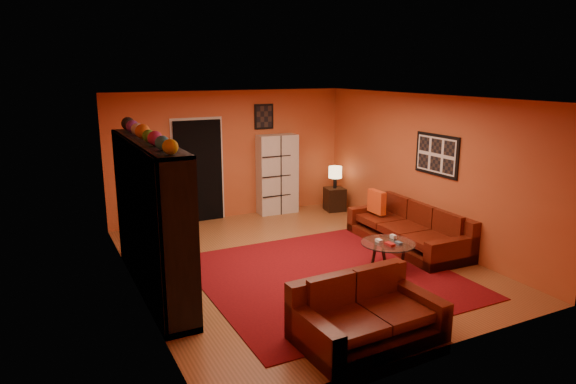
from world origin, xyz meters
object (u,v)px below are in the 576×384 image
coffee_table (388,246)px  storage_cabinet (277,174)px  loveseat (363,314)px  tv (154,221)px  side_table (335,199)px  sofa (411,230)px  bowl_chair (163,220)px  table_lamp (335,173)px  entertainment_unit (151,217)px

coffee_table → storage_cabinet: (-0.13, 3.66, 0.47)m
loveseat → coffee_table: size_ratio=2.01×
tv → side_table: size_ratio=1.81×
sofa → bowl_chair: 4.47m
tv → table_lamp: 4.97m
sofa → table_lamp: bearing=91.2°
sofa → storage_cabinet: bearing=113.2°
tv → sofa: tv is taller
entertainment_unit → loveseat: entertainment_unit is taller
tv → sofa: bearing=-92.9°
loveseat → table_lamp: size_ratio=3.51×
entertainment_unit → coffee_table: 3.55m
side_table → table_lamp: size_ratio=1.05×
tv → storage_cabinet: 4.21m
entertainment_unit → tv: 0.10m
loveseat → side_table: (2.59, 4.81, -0.03)m
storage_cabinet → side_table: size_ratio=3.36×
storage_cabinet → bowl_chair: bearing=-165.3°
bowl_chair → table_lamp: (3.78, 0.15, 0.51)m
side_table → coffee_table: bearing=-108.0°
coffee_table → side_table: bearing=72.0°
storage_cabinet → loveseat: bearing=-102.5°
loveseat → storage_cabinet: bearing=-17.4°
loveseat → coffee_table: 2.19m
tv → bowl_chair: bearing=-15.3°
tv → storage_cabinet: (3.19, 2.74, -0.14)m
table_lamp → tv: bearing=-151.9°
loveseat → sofa: bearing=-51.2°
entertainment_unit → sofa: bearing=-2.2°
entertainment_unit → tv: size_ratio=3.31×
tv → bowl_chair: tv is taller
table_lamp → entertainment_unit: bearing=-151.6°
sofa → bowl_chair: (-3.77, 2.41, 0.04)m
tv → loveseat: tv is taller
side_table → entertainment_unit: bearing=-151.6°
loveseat → side_table: 5.46m
entertainment_unit → storage_cabinet: size_ratio=1.79×
coffee_table → table_lamp: size_ratio=1.75×
storage_cabinet → side_table: (1.19, -0.41, -0.59)m
loveseat → storage_cabinet: storage_cabinet is taller
entertainment_unit → side_table: 5.10m
bowl_chair → storage_cabinet: bearing=12.2°
side_table → loveseat: bearing=-118.3°
coffee_table → table_lamp: (1.06, 3.25, 0.46)m
tv → storage_cabinet: bearing=-49.3°
tv → side_table: (4.38, 2.34, -0.73)m
entertainment_unit → storage_cabinet: 4.29m
entertainment_unit → loveseat: 3.13m
loveseat → bowl_chair: 4.80m
sofa → table_lamp: size_ratio=5.07×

